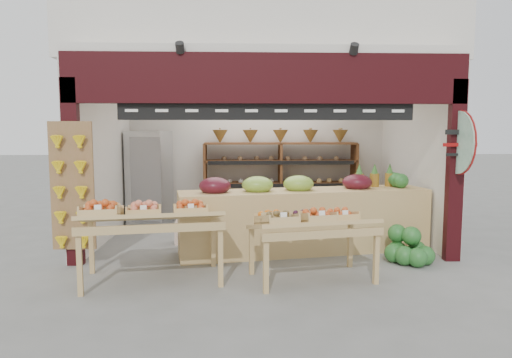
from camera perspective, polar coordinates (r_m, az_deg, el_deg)
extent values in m
plane|color=slate|center=(7.80, 0.85, -8.19)|extent=(60.00, 60.00, 0.00)
cube|color=beige|center=(9.86, 0.15, 3.60)|extent=(5.76, 0.18, 3.00)
cube|color=beige|center=(8.50, -18.51, 2.91)|extent=(0.18, 3.38, 3.00)
cube|color=beige|center=(8.77, 19.20, 2.97)|extent=(0.18, 3.38, 3.00)
cube|color=beige|center=(8.24, 0.66, 14.00)|extent=(5.76, 3.38, 0.12)
cube|color=beige|center=(9.54, 0.31, 19.87)|extent=(6.36, 4.60, 2.40)
cube|color=black|center=(6.56, 1.40, 12.46)|extent=(5.70, 0.14, 0.70)
cube|color=black|center=(6.94, -21.95, 0.70)|extent=(0.22, 0.14, 2.65)
cube|color=black|center=(7.25, 23.60, 0.85)|extent=(0.22, 0.14, 2.65)
cube|color=black|center=(6.55, 1.37, 8.51)|extent=(4.20, 0.05, 0.26)
cylinder|color=white|center=(6.64, 2.21, 10.63)|extent=(0.34, 0.05, 0.34)
cube|color=#8B5E3F|center=(6.86, -21.98, -0.82)|extent=(0.60, 0.04, 1.80)
cylinder|color=#B0DEC3|center=(7.15, 24.06, 4.18)|extent=(0.04, 0.90, 0.90)
cylinder|color=maroon|center=(7.13, 24.15, 4.17)|extent=(0.01, 0.92, 0.92)
cube|color=brown|center=(9.52, -6.35, -0.56)|extent=(0.05, 0.52, 1.66)
cube|color=brown|center=(9.53, 3.04, -0.52)|extent=(0.05, 0.52, 1.66)
cube|color=brown|center=(9.80, 12.15, -0.47)|extent=(0.05, 0.52, 1.66)
cube|color=brown|center=(9.60, 3.02, -3.30)|extent=(3.12, 0.52, 0.04)
cube|color=brown|center=(9.53, 3.04, -0.52)|extent=(3.12, 0.52, 0.04)
cube|color=brown|center=(9.49, 3.05, 2.28)|extent=(3.12, 0.52, 0.04)
cube|color=brown|center=(9.48, 3.06, 4.48)|extent=(3.12, 0.52, 0.04)
cone|color=brown|center=(9.44, -4.52, 5.31)|extent=(0.32, 0.32, 0.28)
cone|color=brown|center=(9.44, -0.72, 5.33)|extent=(0.32, 0.32, 0.28)
cone|color=brown|center=(9.47, 3.07, 5.32)|extent=(0.32, 0.32, 0.28)
cone|color=brown|center=(9.55, 6.81, 5.29)|extent=(0.32, 0.32, 0.28)
cone|color=brown|center=(9.67, 10.48, 5.25)|extent=(0.32, 0.32, 0.28)
cube|color=silver|center=(9.55, -13.16, 0.10)|extent=(0.88, 0.88, 1.92)
cube|color=silver|center=(7.95, -8.45, -6.59)|extent=(0.46, 0.35, 0.38)
cube|color=silver|center=(7.87, -8.13, -4.11)|extent=(0.41, 0.33, 0.32)
cube|color=#16521F|center=(7.84, -4.46, -6.95)|extent=(0.43, 0.33, 0.32)
cube|color=silver|center=(8.23, -4.45, -6.40)|extent=(0.39, 0.31, 0.30)
cube|color=tan|center=(7.31, 6.12, -5.22)|extent=(4.03, 1.45, 0.99)
ellipsoid|color=#59141E|center=(6.90, -5.17, -0.87)|extent=(0.48, 0.44, 0.26)
ellipsoid|color=#8CB23F|center=(7.01, 0.19, -0.74)|extent=(0.48, 0.44, 0.26)
ellipsoid|color=#8CB23F|center=(7.18, 5.34, -0.61)|extent=(0.48, 0.44, 0.26)
ellipsoid|color=#59141E|center=(7.54, 12.53, -0.41)|extent=(0.48, 0.44, 0.26)
cylinder|color=olive|center=(7.73, 12.76, -0.18)|extent=(0.15, 0.15, 0.22)
cylinder|color=olive|center=(7.85, 14.58, -0.14)|extent=(0.15, 0.15, 0.22)
cylinder|color=olive|center=(7.98, 16.35, -0.09)|extent=(0.15, 0.15, 0.22)
cube|color=tan|center=(5.98, -12.85, -4.64)|extent=(1.89, 1.24, 0.25)
cube|color=tan|center=(5.74, -21.18, -10.07)|extent=(0.07, 0.07, 0.72)
cube|color=tan|center=(5.69, -4.46, -9.83)|extent=(0.07, 0.07, 0.72)
cube|color=tan|center=(6.57, -19.88, -8.01)|extent=(0.07, 0.07, 0.72)
cube|color=tan|center=(6.53, -5.37, -7.77)|extent=(0.07, 0.07, 0.72)
cube|color=tan|center=(5.92, 7.04, -5.61)|extent=(1.69, 1.15, 0.23)
cube|color=tan|center=(5.47, 1.24, -11.02)|extent=(0.07, 0.07, 0.63)
cube|color=tan|center=(5.98, 14.78, -9.73)|extent=(0.07, 0.07, 0.63)
cube|color=tan|center=(6.17, -0.56, -9.04)|extent=(0.07, 0.07, 0.63)
cube|color=tan|center=(6.63, 11.68, -8.10)|extent=(0.07, 0.07, 0.63)
sphere|color=#1A4F1D|center=(6.94, 18.06, -9.11)|extent=(0.28, 0.28, 0.28)
sphere|color=#1A4F1D|center=(7.05, 20.38, -8.96)|extent=(0.28, 0.28, 0.28)
sphere|color=#1A4F1D|center=(7.21, 17.23, -8.51)|extent=(0.28, 0.28, 0.28)
sphere|color=#1A4F1D|center=(7.31, 19.47, -8.38)|extent=(0.28, 0.28, 0.28)
sphere|color=#1A4F1D|center=(7.07, 18.85, -6.76)|extent=(0.28, 0.28, 0.28)
sphere|color=#1A4F1D|center=(6.90, 19.53, -9.24)|extent=(0.28, 0.28, 0.28)
sphere|color=#1A4F1D|center=(7.04, 16.86, -8.85)|extent=(0.28, 0.28, 0.28)
sphere|color=#1A4F1D|center=(7.17, 17.24, -6.52)|extent=(0.28, 0.28, 0.28)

